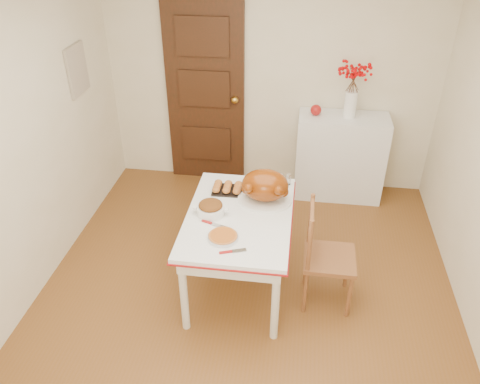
# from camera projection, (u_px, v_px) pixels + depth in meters

# --- Properties ---
(floor) EXTENTS (3.50, 4.00, 0.00)m
(floor) POSITION_uv_depth(u_px,v_px,m) (245.00, 300.00, 3.98)
(floor) COLOR brown
(floor) RESTS_ON ground
(wall_back) EXTENTS (3.50, 0.00, 2.50)m
(wall_back) POSITION_uv_depth(u_px,v_px,m) (271.00, 76.00, 4.98)
(wall_back) COLOR beige
(wall_back) RESTS_ON ground
(wall_left) EXTENTS (0.00, 4.00, 2.50)m
(wall_left) POSITION_uv_depth(u_px,v_px,m) (12.00, 154.00, 3.51)
(wall_left) COLOR beige
(wall_left) RESTS_ON ground
(door_back) EXTENTS (0.85, 0.06, 2.06)m
(door_back) POSITION_uv_depth(u_px,v_px,m) (205.00, 94.00, 5.15)
(door_back) COLOR #3D1B0E
(door_back) RESTS_ON ground
(photo_board) EXTENTS (0.03, 0.35, 0.45)m
(photo_board) POSITION_uv_depth(u_px,v_px,m) (77.00, 70.00, 4.38)
(photo_board) COLOR #AFA990
(photo_board) RESTS_ON ground
(sideboard) EXTENTS (0.93, 0.41, 0.93)m
(sideboard) POSITION_uv_depth(u_px,v_px,m) (340.00, 157.00, 5.12)
(sideboard) COLOR white
(sideboard) RESTS_ON floor
(kitchen_table) EXTENTS (0.84, 1.23, 0.74)m
(kitchen_table) POSITION_uv_depth(u_px,v_px,m) (239.00, 251.00, 3.94)
(kitchen_table) COLOR white
(kitchen_table) RESTS_ON floor
(chair_oak) EXTENTS (0.41, 0.41, 0.91)m
(chair_oak) POSITION_uv_depth(u_px,v_px,m) (330.00, 256.00, 3.75)
(chair_oak) COLOR brown
(chair_oak) RESTS_ON floor
(berry_vase) EXTENTS (0.29, 0.29, 0.57)m
(berry_vase) POSITION_uv_depth(u_px,v_px,m) (352.00, 91.00, 4.71)
(berry_vase) COLOR white
(berry_vase) RESTS_ON sideboard
(apple) EXTENTS (0.11, 0.11, 0.11)m
(apple) POSITION_uv_depth(u_px,v_px,m) (316.00, 110.00, 4.88)
(apple) COLOR maroon
(apple) RESTS_ON sideboard
(turkey_platter) EXTENTS (0.51, 0.44, 0.28)m
(turkey_platter) POSITION_uv_depth(u_px,v_px,m) (265.00, 187.00, 3.83)
(turkey_platter) COLOR #7E320C
(turkey_platter) RESTS_ON kitchen_table
(pumpkin_pie) EXTENTS (0.26, 0.26, 0.05)m
(pumpkin_pie) POSITION_uv_depth(u_px,v_px,m) (223.00, 236.00, 3.47)
(pumpkin_pie) COLOR #AD551A
(pumpkin_pie) RESTS_ON kitchen_table
(stuffing_dish) EXTENTS (0.29, 0.24, 0.11)m
(stuffing_dish) POSITION_uv_depth(u_px,v_px,m) (211.00, 208.00, 3.72)
(stuffing_dish) COLOR brown
(stuffing_dish) RESTS_ON kitchen_table
(rolls_tray) EXTENTS (0.25, 0.20, 0.07)m
(rolls_tray) POSITION_uv_depth(u_px,v_px,m) (227.00, 188.00, 4.02)
(rolls_tray) COLOR #AD652C
(rolls_tray) RESTS_ON kitchen_table
(pie_server) EXTENTS (0.20, 0.12, 0.01)m
(pie_server) POSITION_uv_depth(u_px,v_px,m) (233.00, 251.00, 3.36)
(pie_server) COLOR silver
(pie_server) RESTS_ON kitchen_table
(carving_knife) EXTENTS (0.24, 0.13, 0.01)m
(carving_knife) POSITION_uv_depth(u_px,v_px,m) (216.00, 225.00, 3.62)
(carving_knife) COLOR silver
(carving_knife) RESTS_ON kitchen_table
(drinking_glass) EXTENTS (0.08, 0.08, 0.11)m
(drinking_glass) POSITION_uv_depth(u_px,v_px,m) (257.00, 180.00, 4.08)
(drinking_glass) COLOR white
(drinking_glass) RESTS_ON kitchen_table
(shaker_pair) EXTENTS (0.10, 0.04, 0.10)m
(shaker_pair) POSITION_uv_depth(u_px,v_px,m) (285.00, 179.00, 4.11)
(shaker_pair) COLOR white
(shaker_pair) RESTS_ON kitchen_table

